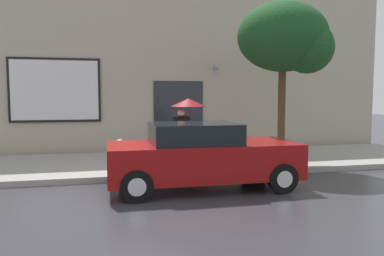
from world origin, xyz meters
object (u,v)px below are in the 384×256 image
(pedestrian_with_umbrella, at_px, (186,112))
(parked_car, at_px, (201,156))
(street_tree, at_px, (288,40))
(fire_hydrant, at_px, (120,155))

(pedestrian_with_umbrella, bearing_deg, parked_car, -92.61)
(parked_car, height_order, street_tree, street_tree)
(parked_car, relative_size, pedestrian_with_umbrella, 2.26)
(parked_car, xyz_separation_m, pedestrian_with_umbrella, (0.10, 2.09, 0.90))
(fire_hydrant, relative_size, street_tree, 0.18)
(street_tree, bearing_deg, pedestrian_with_umbrella, 171.46)
(pedestrian_with_umbrella, distance_m, street_tree, 3.46)
(parked_car, bearing_deg, fire_hydrant, 136.81)
(parked_car, bearing_deg, pedestrian_with_umbrella, 87.39)
(fire_hydrant, bearing_deg, street_tree, 0.61)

